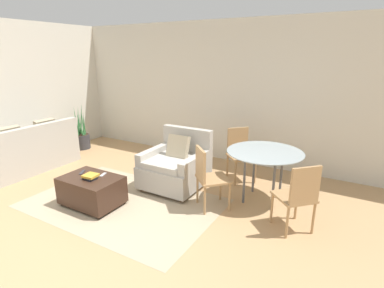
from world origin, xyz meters
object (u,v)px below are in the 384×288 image
object	(u,v)px
armchair	(176,166)
potted_plant	(82,138)
tv_remote_secondary	(103,175)
tv_remote_primary	(82,172)
book_stack	(90,177)
dining_chair_far_left	(240,150)
couch	(27,154)
ottoman	(92,190)
dining_chair_near_left	(207,174)
dining_chair_near_right	(299,194)
dining_table	(265,157)

from	to	relation	value
armchair	potted_plant	distance (m)	3.09
tv_remote_secondary	tv_remote_primary	bearing A→B (deg)	-165.62
book_stack	tv_remote_secondary	xyz separation A→B (m)	(0.05, 0.19, -0.03)
tv_remote_secondary	dining_chair_far_left	distance (m)	2.31
couch	tv_remote_primary	bearing A→B (deg)	-9.35
ottoman	dining_chair_near_left	size ratio (longest dim) A/B	0.94
armchair	dining_chair_near_right	xyz separation A→B (m)	(2.01, -0.40, 0.17)
armchair	tv_remote_primary	bearing A→B (deg)	-131.52
potted_plant	dining_chair_near_left	size ratio (longest dim) A/B	1.16
tv_remote_primary	dining_chair_near_left	world-z (taller)	dining_chair_near_left
armchair	tv_remote_secondary	bearing A→B (deg)	-121.93
dining_chair_near_left	dining_chair_far_left	world-z (taller)	same
dining_table	book_stack	bearing A→B (deg)	-145.72
dining_table	dining_chair_near_left	world-z (taller)	dining_chair_near_left
ottoman	dining_table	size ratio (longest dim) A/B	0.77
tv_remote_secondary	dining_table	world-z (taller)	dining_table
ottoman	dining_table	bearing A→B (deg)	33.05
tv_remote_secondary	dining_chair_near_left	bearing A→B (deg)	23.20
couch	dining_table	distance (m)	4.38
ottoman	dining_chair_near_right	bearing A→B (deg)	15.54
tv_remote_primary	dining_chair_near_right	size ratio (longest dim) A/B	0.18
ottoman	potted_plant	size ratio (longest dim) A/B	0.81
dining_chair_far_left	tv_remote_secondary	bearing A→B (deg)	-127.50
book_stack	dining_chair_near_left	xyz separation A→B (m)	(1.45, 0.79, 0.05)
armchair	dining_table	size ratio (longest dim) A/B	0.87
tv_remote_secondary	dining_table	distance (m)	2.37
potted_plant	dining_chair_near_left	bearing A→B (deg)	-15.39
couch	potted_plant	size ratio (longest dim) A/B	1.69
couch	ottoman	world-z (taller)	couch
armchair	tv_remote_secondary	world-z (taller)	armchair
couch	armchair	bearing A→B (deg)	15.19
couch	book_stack	size ratio (longest dim) A/B	8.69
ottoman	book_stack	xyz separation A→B (m)	(0.04, -0.04, 0.23)
couch	tv_remote_primary	size ratio (longest dim) A/B	10.74
couch	tv_remote_primary	xyz separation A→B (m)	(1.89, -0.31, 0.13)
couch	dining_chair_near_right	bearing A→B (deg)	4.43
ottoman	tv_remote_secondary	bearing A→B (deg)	60.55
dining_chair_near_left	dining_chair_far_left	xyz separation A→B (m)	(0.00, 1.23, 0.00)
couch	dining_chair_far_left	bearing A→B (deg)	23.82
tv_remote_secondary	potted_plant	world-z (taller)	potted_plant
book_stack	dining_chair_near_left	distance (m)	1.65
dining_chair_near_right	armchair	bearing A→B (deg)	168.79
book_stack	potted_plant	size ratio (longest dim) A/B	0.19
book_stack	dining_table	bearing A→B (deg)	34.28
dining_chair_far_left	armchair	bearing A→B (deg)	-133.27
potted_plant	dining_chair_near_left	distance (m)	3.95
ottoman	dining_chair_near_right	size ratio (longest dim) A/B	0.94
potted_plant	ottoman	bearing A→B (deg)	-37.94
couch	dining_chair_far_left	size ratio (longest dim) A/B	1.96
tv_remote_secondary	potted_plant	xyz separation A→B (m)	(-2.40, 1.65, -0.19)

